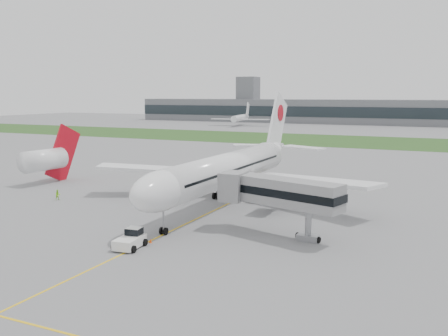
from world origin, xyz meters
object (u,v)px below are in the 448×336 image
at_px(ground_crew_near, 132,239).
at_px(neighbor_aircraft, 46,159).
at_px(airliner, 230,168).
at_px(jet_bridge, 276,192).
at_px(pushback_tug, 131,239).

height_order(ground_crew_near, neighbor_aircraft, neighbor_aircraft).
height_order(airliner, jet_bridge, airliner).
relative_size(jet_bridge, neighbor_aircraft, 1.10).
relative_size(pushback_tug, jet_bridge, 0.27).
relative_size(airliner, pushback_tug, 12.47).
distance_m(pushback_tug, jet_bridge, 18.06).
bearing_deg(pushback_tug, neighbor_aircraft, 138.26).
bearing_deg(neighbor_aircraft, pushback_tug, -30.52).
bearing_deg(ground_crew_near, airliner, -123.90).
xyz_separation_m(jet_bridge, neighbor_aircraft, (-52.19, 15.69, -0.72)).
xyz_separation_m(jet_bridge, ground_crew_near, (-13.38, -11.08, -4.62)).
height_order(pushback_tug, neighbor_aircraft, neighbor_aircraft).
height_order(pushback_tug, ground_crew_near, pushback_tug).
relative_size(airliner, ground_crew_near, 32.65).
bearing_deg(pushback_tug, airliner, 81.90).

